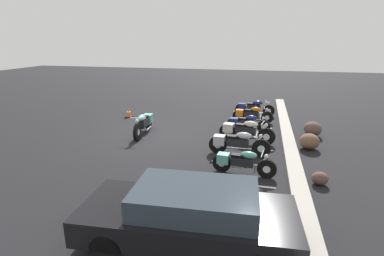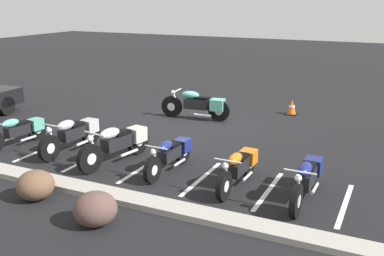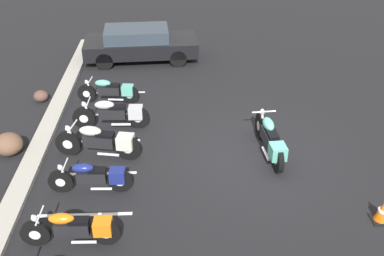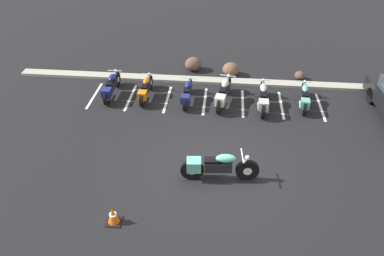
{
  "view_description": "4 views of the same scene",
  "coord_description": "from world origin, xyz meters",
  "px_view_note": "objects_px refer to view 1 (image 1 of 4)",
  "views": [
    {
      "loc": [
        11.96,
        4.59,
        4.05
      ],
      "look_at": [
        0.75,
        1.93,
        0.62
      ],
      "focal_mm": 28.0,
      "sensor_mm": 36.0,
      "label": 1
    },
    {
      "loc": [
        -5.9,
        12.51,
        3.87
      ],
      "look_at": [
        -1.27,
        2.8,
        0.72
      ],
      "focal_mm": 42.0,
      "sensor_mm": 36.0,
      "label": 2
    },
    {
      "loc": [
        -9.76,
        2.04,
        6.74
      ],
      "look_at": [
        -0.08,
        1.62,
        0.96
      ],
      "focal_mm": 42.0,
      "sensor_mm": 36.0,
      "label": 3
    },
    {
      "loc": [
        0.15,
        -8.86,
        7.79
      ],
      "look_at": [
        -0.81,
        1.06,
        0.78
      ],
      "focal_mm": 35.0,
      "sensor_mm": 36.0,
      "label": 4
    }
  ],
  "objects_px": {
    "landscape_rock_2": "(313,129)",
    "parked_bike_1": "(251,114)",
    "parked_bike_0": "(253,108)",
    "traffic_cone": "(129,113)",
    "parked_bike_3": "(244,130)",
    "landscape_rock_0": "(309,141)",
    "motorcycle_teal_featured": "(144,123)",
    "landscape_rock_1": "(320,178)",
    "parked_bike_2": "(246,123)",
    "parked_bike_4": "(236,143)",
    "car_black": "(190,215)",
    "parked_bike_5": "(241,162)"
  },
  "relations": [
    {
      "from": "parked_bike_1",
      "to": "landscape_rock_2",
      "type": "distance_m",
      "value": 3.2
    },
    {
      "from": "parked_bike_1",
      "to": "landscape_rock_2",
      "type": "relative_size",
      "value": 2.63
    },
    {
      "from": "parked_bike_0",
      "to": "landscape_rock_0",
      "type": "xyz_separation_m",
      "value": [
        4.82,
        2.33,
        -0.15
      ]
    },
    {
      "from": "landscape_rock_2",
      "to": "traffic_cone",
      "type": "bearing_deg",
      "value": -97.73
    },
    {
      "from": "parked_bike_1",
      "to": "car_black",
      "type": "xyz_separation_m",
      "value": [
        9.87,
        -0.75,
        0.26
      ]
    },
    {
      "from": "parked_bike_0",
      "to": "parked_bike_3",
      "type": "xyz_separation_m",
      "value": [
        4.56,
        -0.17,
        0.03
      ]
    },
    {
      "from": "parked_bike_4",
      "to": "parked_bike_5",
      "type": "relative_size",
      "value": 1.12
    },
    {
      "from": "car_black",
      "to": "parked_bike_5",
      "type": "bearing_deg",
      "value": -104.95
    },
    {
      "from": "landscape_rock_2",
      "to": "landscape_rock_1",
      "type": "bearing_deg",
      "value": -5.31
    },
    {
      "from": "car_black",
      "to": "landscape_rock_0",
      "type": "bearing_deg",
      "value": -119.09
    },
    {
      "from": "parked_bike_1",
      "to": "motorcycle_teal_featured",
      "type": "bearing_deg",
      "value": -144.83
    },
    {
      "from": "parked_bike_0",
      "to": "parked_bike_3",
      "type": "height_order",
      "value": "parked_bike_3"
    },
    {
      "from": "landscape_rock_1",
      "to": "landscape_rock_2",
      "type": "xyz_separation_m",
      "value": [
        -4.77,
        0.44,
        0.13
      ]
    },
    {
      "from": "parked_bike_3",
      "to": "traffic_cone",
      "type": "distance_m",
      "value": 6.9
    },
    {
      "from": "landscape_rock_1",
      "to": "traffic_cone",
      "type": "xyz_separation_m",
      "value": [
        -6.02,
        -8.75,
        0.05
      ]
    },
    {
      "from": "landscape_rock_0",
      "to": "parked_bike_2",
      "type": "bearing_deg",
      "value": -124.02
    },
    {
      "from": "parked_bike_0",
      "to": "traffic_cone",
      "type": "relative_size",
      "value": 4.22
    },
    {
      "from": "parked_bike_1",
      "to": "parked_bike_4",
      "type": "distance_m",
      "value": 4.66
    },
    {
      "from": "parked_bike_3",
      "to": "parked_bike_4",
      "type": "relative_size",
      "value": 1.03
    },
    {
      "from": "parked_bike_0",
      "to": "landscape_rock_1",
      "type": "distance_m",
      "value": 8.18
    },
    {
      "from": "parked_bike_3",
      "to": "traffic_cone",
      "type": "bearing_deg",
      "value": 167.11
    },
    {
      "from": "motorcycle_teal_featured",
      "to": "parked_bike_0",
      "type": "bearing_deg",
      "value": 129.44
    },
    {
      "from": "landscape_rock_0",
      "to": "landscape_rock_2",
      "type": "bearing_deg",
      "value": 168.37
    },
    {
      "from": "parked_bike_5",
      "to": "landscape_rock_0",
      "type": "xyz_separation_m",
      "value": [
        -2.88,
        2.38,
        -0.11
      ]
    },
    {
      "from": "parked_bike_2",
      "to": "landscape_rock_2",
      "type": "xyz_separation_m",
      "value": [
        -0.03,
        2.86,
        -0.1
      ]
    },
    {
      "from": "parked_bike_5",
      "to": "car_black",
      "type": "xyz_separation_m",
      "value": [
        3.6,
        -0.74,
        0.26
      ]
    },
    {
      "from": "landscape_rock_2",
      "to": "traffic_cone",
      "type": "height_order",
      "value": "landscape_rock_2"
    },
    {
      "from": "motorcycle_teal_featured",
      "to": "parked_bike_3",
      "type": "distance_m",
      "value": 4.39
    },
    {
      "from": "parked_bike_0",
      "to": "parked_bike_5",
      "type": "distance_m",
      "value": 7.7
    },
    {
      "from": "parked_bike_4",
      "to": "car_black",
      "type": "distance_m",
      "value": 5.24
    },
    {
      "from": "parked_bike_2",
      "to": "car_black",
      "type": "height_order",
      "value": "car_black"
    },
    {
      "from": "parked_bike_1",
      "to": "landscape_rock_0",
      "type": "height_order",
      "value": "parked_bike_1"
    },
    {
      "from": "landscape_rock_2",
      "to": "parked_bike_1",
      "type": "bearing_deg",
      "value": -121.46
    },
    {
      "from": "landscape_rock_0",
      "to": "parked_bike_3",
      "type": "bearing_deg",
      "value": -95.91
    },
    {
      "from": "landscape_rock_1",
      "to": "traffic_cone",
      "type": "height_order",
      "value": "traffic_cone"
    },
    {
      "from": "parked_bike_4",
      "to": "landscape_rock_0",
      "type": "distance_m",
      "value": 2.96
    },
    {
      "from": "parked_bike_0",
      "to": "parked_bike_2",
      "type": "distance_m",
      "value": 3.14
    },
    {
      "from": "landscape_rock_1",
      "to": "parked_bike_3",
      "type": "bearing_deg",
      "value": -143.82
    },
    {
      "from": "parked_bike_1",
      "to": "landscape_rock_0",
      "type": "relative_size",
      "value": 2.73
    },
    {
      "from": "parked_bike_1",
      "to": "landscape_rock_1",
      "type": "relative_size",
      "value": 4.38
    },
    {
      "from": "parked_bike_0",
      "to": "parked_bike_3",
      "type": "distance_m",
      "value": 4.57
    },
    {
      "from": "parked_bike_2",
      "to": "parked_bike_4",
      "type": "relative_size",
      "value": 0.89
    },
    {
      "from": "parked_bike_4",
      "to": "traffic_cone",
      "type": "xyz_separation_m",
      "value": [
        -4.23,
        -6.17,
        -0.23
      ]
    },
    {
      "from": "parked_bike_1",
      "to": "landscape_rock_0",
      "type": "bearing_deg",
      "value": -53.7
    },
    {
      "from": "traffic_cone",
      "to": "parked_bike_4",
      "type": "bearing_deg",
      "value": 55.56
    },
    {
      "from": "landscape_rock_2",
      "to": "motorcycle_teal_featured",
      "type": "bearing_deg",
      "value": -79.38
    },
    {
      "from": "parked_bike_5",
      "to": "landscape_rock_2",
      "type": "xyz_separation_m",
      "value": [
        -4.6,
        2.74,
        -0.1
      ]
    },
    {
      "from": "parked_bike_0",
      "to": "landscape_rock_0",
      "type": "distance_m",
      "value": 5.36
    },
    {
      "from": "traffic_cone",
      "to": "landscape_rock_0",
      "type": "bearing_deg",
      "value": 71.41
    },
    {
      "from": "landscape_rock_1",
      "to": "parked_bike_0",
      "type": "bearing_deg",
      "value": -164.08
    }
  ]
}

